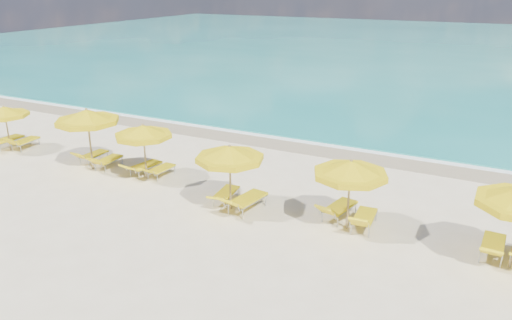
% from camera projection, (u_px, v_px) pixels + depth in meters
% --- Properties ---
extents(ground_plane, '(120.00, 120.00, 0.00)m').
position_uv_depth(ground_plane, '(237.00, 205.00, 17.46)').
color(ground_plane, beige).
extents(ocean, '(120.00, 80.00, 0.30)m').
position_uv_depth(ocean, '(439.00, 49.00, 57.67)').
color(ocean, '#157A73').
rests_on(ocean, ground).
extents(wet_sand_band, '(120.00, 2.60, 0.01)m').
position_uv_depth(wet_sand_band, '(312.00, 146.00, 23.66)').
color(wet_sand_band, tan).
rests_on(wet_sand_band, ground).
extents(foam_line, '(120.00, 1.20, 0.03)m').
position_uv_depth(foam_line, '(318.00, 142.00, 24.33)').
color(foam_line, white).
rests_on(foam_line, ground).
extents(whitecap_near, '(14.00, 0.36, 0.05)m').
position_uv_depth(whitecap_near, '(281.00, 95.00, 34.27)').
color(whitecap_near, white).
rests_on(whitecap_near, ground).
extents(whitecap_far, '(18.00, 0.30, 0.05)m').
position_uv_depth(whitecap_far, '(509.00, 95.00, 34.14)').
color(whitecap_far, white).
rests_on(whitecap_far, ground).
extents(umbrella_1, '(2.32, 2.32, 2.13)m').
position_uv_depth(umbrella_1, '(4.00, 112.00, 22.51)').
color(umbrella_1, '#9A7F4D').
rests_on(umbrella_1, ground).
extents(umbrella_2, '(3.08, 3.08, 2.60)m').
position_uv_depth(umbrella_2, '(87.00, 117.00, 20.13)').
color(umbrella_2, '#9A7F4D').
rests_on(umbrella_2, ground).
extents(umbrella_3, '(2.95, 2.95, 2.26)m').
position_uv_depth(umbrella_3, '(143.00, 132.00, 19.18)').
color(umbrella_3, '#9A7F4D').
rests_on(umbrella_3, ground).
extents(umbrella_4, '(2.54, 2.54, 2.35)m').
position_uv_depth(umbrella_4, '(230.00, 154.00, 16.49)').
color(umbrella_4, '#9A7F4D').
rests_on(umbrella_4, ground).
extents(umbrella_5, '(2.32, 2.32, 2.35)m').
position_uv_depth(umbrella_5, '(351.00, 170.00, 15.14)').
color(umbrella_5, '#9A7F4D').
rests_on(umbrella_5, ground).
extents(lounger_1_left, '(0.69, 1.94, 0.85)m').
position_uv_depth(lounger_1_left, '(7.00, 143.00, 23.39)').
color(lounger_1_left, '#A5A8AD').
rests_on(lounger_1_left, ground).
extents(lounger_1_right, '(0.78, 1.80, 0.79)m').
position_uv_depth(lounger_1_right, '(25.00, 144.00, 23.30)').
color(lounger_1_right, '#A5A8AD').
rests_on(lounger_1_right, ground).
extents(lounger_2_left, '(0.61, 1.68, 0.73)m').
position_uv_depth(lounger_2_left, '(93.00, 158.00, 21.52)').
color(lounger_2_left, '#A5A8AD').
rests_on(lounger_2_left, ground).
extents(lounger_2_right, '(0.68, 1.71, 0.75)m').
position_uv_depth(lounger_2_right, '(108.00, 163.00, 20.89)').
color(lounger_2_right, '#A5A8AD').
rests_on(lounger_2_right, ground).
extents(lounger_3_left, '(0.88, 1.87, 0.69)m').
position_uv_depth(lounger_3_left, '(145.00, 169.00, 20.20)').
color(lounger_3_left, '#A5A8AD').
rests_on(lounger_3_left, ground).
extents(lounger_3_right, '(0.62, 1.66, 0.66)m').
position_uv_depth(lounger_3_right, '(161.00, 172.00, 19.93)').
color(lounger_3_right, '#A5A8AD').
rests_on(lounger_3_right, ground).
extents(lounger_4_left, '(0.76, 1.80, 0.63)m').
position_uv_depth(lounger_4_left, '(226.00, 197.00, 17.64)').
color(lounger_4_left, '#A5A8AD').
rests_on(lounger_4_left, ground).
extents(lounger_4_right, '(0.98, 2.11, 0.86)m').
position_uv_depth(lounger_4_right, '(247.00, 204.00, 16.98)').
color(lounger_4_right, '#A5A8AD').
rests_on(lounger_4_right, ground).
extents(lounger_5_left, '(0.97, 1.96, 0.84)m').
position_uv_depth(lounger_5_left, '(339.00, 212.00, 16.43)').
color(lounger_5_left, '#A5A8AD').
rests_on(lounger_5_left, ground).
extents(lounger_5_right, '(0.73, 1.85, 0.83)m').
position_uv_depth(lounger_5_right, '(364.00, 222.00, 15.76)').
color(lounger_5_right, '#A5A8AD').
rests_on(lounger_5_right, ground).
extents(lounger_6_left, '(0.67, 1.87, 0.78)m').
position_uv_depth(lounger_6_left, '(492.00, 249.00, 14.15)').
color(lounger_6_left, '#A5A8AD').
rests_on(lounger_6_left, ground).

